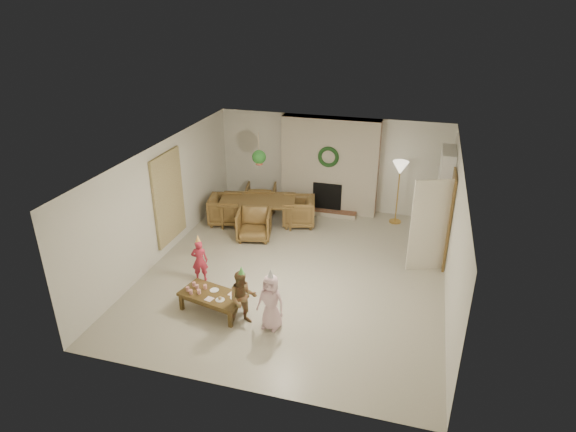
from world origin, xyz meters
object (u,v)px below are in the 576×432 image
(dining_chair_near, at_px, (254,225))
(child_red, at_px, (200,261))
(dining_chair_far, at_px, (261,198))
(child_plaid, at_px, (243,298))
(coffee_table_top, at_px, (213,295))
(dining_chair_right, at_px, (298,211))
(child_pink, at_px, (271,302))
(dining_chair_left, at_px, (226,210))
(dining_table, at_px, (258,212))

(dining_chair_near, bearing_deg, child_red, -114.62)
(dining_chair_far, bearing_deg, child_plaid, 92.19)
(child_red, bearing_deg, coffee_table_top, 108.32)
(dining_chair_right, bearing_deg, child_red, -34.85)
(dining_chair_near, bearing_deg, child_pink, -78.44)
(dining_chair_left, xyz_separation_m, coffee_table_top, (1.23, -3.57, -0.02))
(dining_chair_near, xyz_separation_m, dining_chair_left, (-0.98, 0.61, 0.00))
(coffee_table_top, xyz_separation_m, child_red, (-0.68, 0.91, 0.11))
(dining_chair_far, distance_m, coffee_table_top, 4.59)
(child_red, bearing_deg, dining_chair_near, -120.13)
(child_red, bearing_deg, dining_chair_left, -96.65)
(dining_table, relative_size, child_red, 2.07)
(dining_chair_left, xyz_separation_m, child_red, (0.55, -2.66, 0.09))
(dining_table, relative_size, dining_chair_far, 2.34)
(child_red, distance_m, child_plaid, 1.73)
(dining_table, distance_m, coffee_table_top, 3.78)
(child_plaid, bearing_deg, child_pink, -23.57)
(dining_chair_near, distance_m, dining_chair_left, 1.15)
(dining_chair_near, height_order, child_pink, child_pink)
(dining_chair_right, distance_m, coffee_table_top, 4.02)
(coffee_table_top, xyz_separation_m, child_plaid, (0.65, -0.18, 0.18))
(dining_chair_far, relative_size, dining_chair_right, 1.00)
(dining_chair_right, bearing_deg, dining_chair_near, -51.34)
(dining_chair_right, relative_size, coffee_table_top, 0.66)
(dining_table, height_order, coffee_table_top, dining_table)
(dining_chair_far, height_order, coffee_table_top, dining_chair_far)
(dining_table, height_order, child_plaid, child_plaid)
(child_plaid, bearing_deg, dining_chair_near, 79.91)
(child_red, xyz_separation_m, child_pink, (1.84, -1.08, 0.07))
(dining_table, bearing_deg, coffee_table_top, -96.21)
(dining_table, bearing_deg, dining_chair_left, -180.00)
(child_red, height_order, child_pink, child_pink)
(child_red, bearing_deg, child_pink, 131.34)
(dining_chair_near, distance_m, coffee_table_top, 2.97)
(dining_chair_far, bearing_deg, dining_chair_near, 90.00)
(dining_table, bearing_deg, dining_chair_far, 90.00)
(dining_chair_near, bearing_deg, dining_chair_left, 135.00)
(dining_table, distance_m, child_pink, 4.23)
(dining_chair_right, bearing_deg, dining_table, -90.00)
(child_plaid, bearing_deg, coffee_table_top, 137.99)
(dining_chair_near, distance_m, dining_chair_right, 1.31)
(child_red, bearing_deg, child_plaid, 122.15)
(dining_chair_far, relative_size, dining_chair_left, 1.00)
(coffee_table_top, bearing_deg, child_plaid, -3.19)
(dining_chair_left, relative_size, coffee_table_top, 0.66)
(dining_chair_near, distance_m, child_pink, 3.43)
(dining_chair_left, xyz_separation_m, dining_chair_right, (1.79, 0.41, 0.00))
(coffee_table_top, bearing_deg, dining_chair_left, 121.65)
(dining_chair_near, height_order, child_plaid, child_plaid)
(coffee_table_top, relative_size, child_pink, 1.15)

